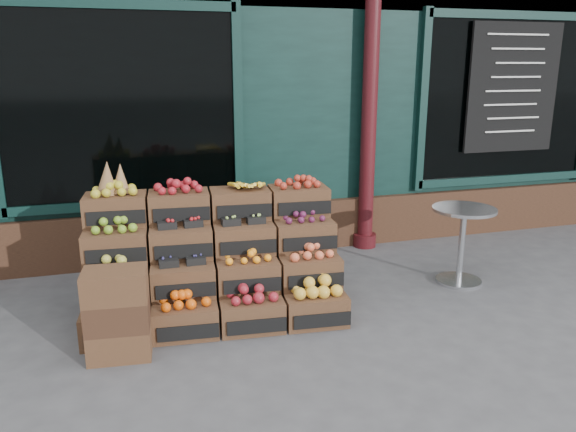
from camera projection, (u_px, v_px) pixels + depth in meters
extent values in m
plane|color=#48484B|center=(334.00, 331.00, 4.78)|extent=(60.00, 60.00, 0.00)
cube|color=black|center=(219.00, 51.00, 8.96)|extent=(12.00, 6.00, 4.80)
cube|color=black|center=(266.00, 127.00, 6.47)|extent=(12.00, 0.12, 3.00)
cube|color=#3B2417|center=(269.00, 228.00, 6.72)|extent=(12.00, 0.18, 0.60)
cube|color=black|center=(120.00, 108.00, 5.89)|extent=(2.40, 0.06, 2.00)
cube|color=black|center=(508.00, 100.00, 7.22)|extent=(2.40, 0.06, 2.00)
cylinder|color=#410F13|center=(369.00, 117.00, 6.59)|extent=(0.18, 0.18, 3.20)
cube|color=black|center=(513.00, 88.00, 7.11)|extent=(1.30, 0.04, 1.60)
cube|color=#4F321F|center=(116.00, 325.00, 4.59)|extent=(0.57, 0.42, 0.27)
cube|color=black|center=(114.00, 340.00, 4.41)|extent=(0.49, 0.06, 0.12)
cube|color=yellow|center=(114.00, 305.00, 4.54)|extent=(0.45, 0.32, 0.09)
cube|color=#4F321F|center=(185.00, 319.00, 4.69)|extent=(0.57, 0.42, 0.27)
cube|color=black|center=(186.00, 333.00, 4.51)|extent=(0.49, 0.06, 0.12)
cube|color=#DB510B|center=(184.00, 299.00, 4.65)|extent=(0.45, 0.32, 0.10)
cube|color=#4F321F|center=(252.00, 314.00, 4.80)|extent=(0.57, 0.42, 0.27)
cube|color=black|center=(255.00, 327.00, 4.62)|extent=(0.49, 0.06, 0.12)
cube|color=maroon|center=(251.00, 293.00, 4.75)|extent=(0.45, 0.32, 0.10)
cube|color=#4F321F|center=(315.00, 308.00, 4.91)|extent=(0.57, 0.42, 0.27)
cube|color=black|center=(321.00, 321.00, 4.73)|extent=(0.49, 0.06, 0.12)
cube|color=gold|center=(315.00, 287.00, 4.86)|extent=(0.45, 0.32, 0.13)
cube|color=#4F321F|center=(116.00, 284.00, 4.73)|extent=(0.57, 0.42, 0.27)
cube|color=black|center=(114.00, 296.00, 4.55)|extent=(0.49, 0.06, 0.12)
cube|color=#ABA83D|center=(114.00, 264.00, 4.68)|extent=(0.45, 0.32, 0.09)
cube|color=#4F321F|center=(183.00, 279.00, 4.84)|extent=(0.57, 0.42, 0.27)
cube|color=black|center=(184.00, 291.00, 4.66)|extent=(0.49, 0.06, 0.12)
cube|color=navy|center=(182.00, 263.00, 4.80)|extent=(0.45, 0.32, 0.03)
cube|color=#4F321F|center=(247.00, 275.00, 4.94)|extent=(0.57, 0.42, 0.27)
cube|color=black|center=(251.00, 286.00, 4.76)|extent=(0.49, 0.06, 0.12)
cube|color=orange|center=(247.00, 256.00, 4.90)|extent=(0.45, 0.32, 0.07)
cube|color=#4F321F|center=(309.00, 270.00, 5.05)|extent=(0.57, 0.42, 0.27)
cube|color=black|center=(314.00, 281.00, 4.87)|extent=(0.49, 0.06, 0.12)
cube|color=#E5643E|center=(309.00, 252.00, 5.01)|extent=(0.45, 0.32, 0.09)
cube|color=#4F321F|center=(116.00, 246.00, 4.88)|extent=(0.57, 0.42, 0.27)
cube|color=black|center=(114.00, 256.00, 4.70)|extent=(0.49, 0.06, 0.12)
cube|color=olive|center=(114.00, 226.00, 4.83)|extent=(0.45, 0.32, 0.09)
cube|color=#4F321F|center=(181.00, 242.00, 4.98)|extent=(0.57, 0.42, 0.27)
cube|color=black|center=(182.00, 252.00, 4.80)|extent=(0.49, 0.06, 0.12)
cube|color=#A61B1E|center=(180.00, 225.00, 4.94)|extent=(0.45, 0.32, 0.04)
cube|color=#4F321F|center=(244.00, 238.00, 5.09)|extent=(0.57, 0.42, 0.27)
cube|color=black|center=(247.00, 248.00, 4.91)|extent=(0.49, 0.06, 0.12)
cube|color=#9DC05A|center=(243.00, 222.00, 5.05)|extent=(0.45, 0.32, 0.03)
cube|color=#4F321F|center=(304.00, 234.00, 5.20)|extent=(0.57, 0.42, 0.27)
cube|color=black|center=(309.00, 244.00, 5.02)|extent=(0.49, 0.06, 0.12)
cube|color=#57193D|center=(304.00, 217.00, 5.15)|extent=(0.45, 0.32, 0.07)
cube|color=#4F321F|center=(116.00, 209.00, 5.02)|extent=(0.57, 0.42, 0.27)
cube|color=black|center=(114.00, 218.00, 4.84)|extent=(0.49, 0.06, 0.12)
cube|color=gold|center=(114.00, 190.00, 4.97)|extent=(0.45, 0.32, 0.09)
cube|color=#4F321F|center=(179.00, 206.00, 5.13)|extent=(0.57, 0.42, 0.27)
cube|color=black|center=(180.00, 215.00, 4.95)|extent=(0.49, 0.06, 0.12)
cube|color=maroon|center=(178.00, 187.00, 5.08)|extent=(0.45, 0.32, 0.09)
cube|color=#4F321F|center=(240.00, 203.00, 5.23)|extent=(0.57, 0.42, 0.27)
cube|color=black|center=(243.00, 211.00, 5.05)|extent=(0.49, 0.06, 0.12)
cube|color=gold|center=(240.00, 185.00, 5.19)|extent=(0.45, 0.32, 0.08)
cube|color=#4F321F|center=(298.00, 201.00, 5.34)|extent=(0.57, 0.42, 0.27)
cube|color=black|center=(303.00, 208.00, 5.16)|extent=(0.49, 0.06, 0.12)
cube|color=#B03321|center=(299.00, 183.00, 5.30)|extent=(0.45, 0.32, 0.08)
cube|color=#3B2417|center=(217.00, 305.00, 4.96)|extent=(2.24, 0.57, 0.27)
cube|color=#3B2417|center=(214.00, 282.00, 5.14)|extent=(2.24, 0.57, 0.54)
cube|color=#3B2417|center=(212.00, 260.00, 5.32)|extent=(2.24, 0.57, 0.81)
cone|color=olive|center=(107.00, 178.00, 4.93)|extent=(0.19, 0.19, 0.31)
cone|color=olive|center=(121.00, 178.00, 5.01)|extent=(0.17, 0.17, 0.27)
cube|color=#4F321F|center=(120.00, 342.00, 4.35)|extent=(0.50, 0.37, 0.24)
cube|color=#3B2417|center=(118.00, 314.00, 4.28)|extent=(0.50, 0.37, 0.24)
cube|color=#4F321F|center=(115.00, 285.00, 4.22)|extent=(0.50, 0.37, 0.24)
cylinder|color=silver|center=(458.00, 281.00, 5.85)|extent=(0.47, 0.47, 0.03)
cylinder|color=silver|center=(461.00, 246.00, 5.75)|extent=(0.06, 0.06, 0.76)
cylinder|color=silver|center=(464.00, 209.00, 5.64)|extent=(0.64, 0.64, 0.03)
imported|color=#1E6A3B|center=(106.00, 164.00, 6.53)|extent=(0.88, 0.68, 2.13)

